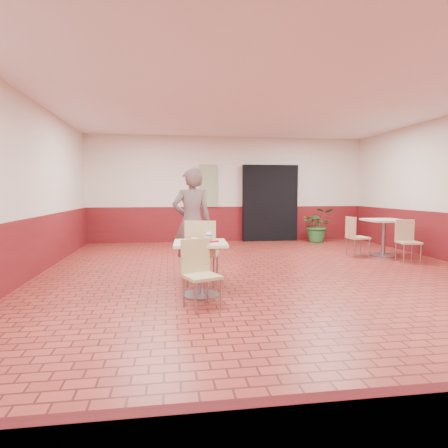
{
  "coord_description": "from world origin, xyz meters",
  "views": [
    {
      "loc": [
        -1.69,
        -5.71,
        1.44
      ],
      "look_at": [
        -0.88,
        -0.15,
        0.95
      ],
      "focal_mm": 30.0,
      "sensor_mm": 36.0,
      "label": 1
    }
  ],
  "objects": [
    {
      "name": "wainscot_band",
      "position": [
        0.0,
        0.0,
        0.5
      ],
      "size": [
        8.0,
        10.0,
        1.0
      ],
      "color": "#5E1215",
      "rests_on": "ground"
    },
    {
      "name": "chair_second_front",
      "position": [
        3.13,
        1.3,
        0.48
      ],
      "size": [
        0.44,
        0.44,
        0.86
      ],
      "rotation": [
        0.0,
        0.0,
        -0.13
      ],
      "color": "tan",
      "rests_on": "ground"
    },
    {
      "name": "potted_plant",
      "position": [
        2.49,
        4.4,
        0.49
      ],
      "size": [
        1.04,
        0.96,
        0.97
      ],
      "primitive_type": "imported",
      "rotation": [
        0.0,
        0.0,
        -0.26
      ],
      "color": "#276229",
      "rests_on": "ground"
    },
    {
      "name": "paper_cup",
      "position": [
        -1.15,
        -0.57,
        0.83
      ],
      "size": [
        0.08,
        0.08,
        0.1
      ],
      "rotation": [
        0.0,
        0.0,
        0.33
      ],
      "color": "white",
      "rests_on": "serving_tray"
    },
    {
      "name": "corridor_doorway",
      "position": [
        1.2,
        4.88,
        1.1
      ],
      "size": [
        1.6,
        0.22,
        2.2
      ],
      "primitive_type": "cube",
      "color": "black",
      "rests_on": "ground"
    },
    {
      "name": "chair_main_back",
      "position": [
        -1.22,
        -0.1,
        0.56
      ],
      "size": [
        0.57,
        0.57,
        1.01
      ],
      "rotation": [
        0.0,
        0.0,
        2.88
      ],
      "color": "tan",
      "rests_on": "ground"
    },
    {
      "name": "customer",
      "position": [
        -1.32,
        0.61,
        0.92
      ],
      "size": [
        0.71,
        0.5,
        1.84
      ],
      "primitive_type": "imported",
      "rotation": [
        0.0,
        0.0,
        3.23
      ],
      "color": "#675350",
      "rests_on": "ground"
    },
    {
      "name": "long_john_donut",
      "position": [
        -1.19,
        -0.7,
        0.8
      ],
      "size": [
        0.16,
        0.11,
        0.05
      ],
      "rotation": [
        0.0,
        0.0,
        0.23
      ],
      "color": "#E39042",
      "rests_on": "serving_tray"
    },
    {
      "name": "main_table",
      "position": [
        -1.28,
        -0.65,
        0.51
      ],
      "size": [
        0.71,
        0.71,
        0.75
      ],
      "rotation": [
        0.0,
        0.0,
        -0.05
      ],
      "color": "beige",
      "rests_on": "ground"
    },
    {
      "name": "chair_second_left",
      "position": [
        2.37,
        2.02,
        0.49
      ],
      "size": [
        0.43,
        0.43,
        0.88
      ],
      "rotation": [
        0.0,
        0.0,
        1.62
      ],
      "color": "tan",
      "rests_on": "ground"
    },
    {
      "name": "room_shell",
      "position": [
        0.0,
        0.0,
        1.5
      ],
      "size": [
        8.01,
        10.01,
        3.01
      ],
      "color": "maroon",
      "rests_on": "ground"
    },
    {
      "name": "promo_poster",
      "position": [
        -0.6,
        4.94,
        1.6
      ],
      "size": [
        0.5,
        0.03,
        1.2
      ],
      "primitive_type": "cube",
      "color": "gray",
      "rests_on": "wainscot_band"
    },
    {
      "name": "ring_donut",
      "position": [
        -1.36,
        -0.61,
        0.79
      ],
      "size": [
        0.13,
        0.13,
        0.03
      ],
      "primitive_type": "torus",
      "rotation": [
        0.0,
        0.0,
        -0.43
      ],
      "color": "#EFAE57",
      "rests_on": "serving_tray"
    },
    {
      "name": "chair_main_front",
      "position": [
        -1.34,
        -1.16,
        0.47
      ],
      "size": [
        0.51,
        0.51,
        0.85
      ],
      "rotation": [
        0.0,
        0.0,
        0.38
      ],
      "color": "tan",
      "rests_on": "ground"
    },
    {
      "name": "second_table",
      "position": [
        3.02,
        1.96,
        0.56
      ],
      "size": [
        0.78,
        0.78,
        0.82
      ],
      "rotation": [
        0.0,
        0.0,
        -0.04
      ],
      "color": "beige",
      "rests_on": "ground"
    },
    {
      "name": "serving_tray",
      "position": [
        -1.28,
        -0.65,
        0.77
      ],
      "size": [
        0.4,
        0.31,
        0.03
      ],
      "rotation": [
        0.0,
        0.0,
        0.41
      ],
      "color": "red",
      "rests_on": "main_table"
    }
  ]
}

